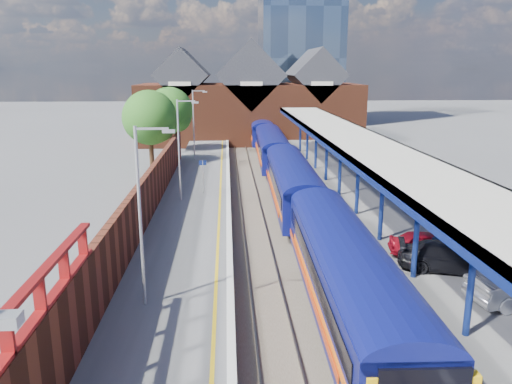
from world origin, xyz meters
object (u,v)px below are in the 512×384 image
platform_sign (203,171)px  parked_car_blue (452,250)px  parked_car_red (426,244)px  train (280,161)px  lamp_post_b (143,206)px  lamp_post_c (181,144)px  lamp_post_d (195,121)px  parked_car_dark (448,257)px

platform_sign → parked_car_blue: (12.46, -14.37, -1.11)m
parked_car_red → train: bearing=21.8°
lamp_post_b → platform_sign: size_ratio=2.80×
lamp_post_c → parked_car_red: (12.93, -11.47, -3.38)m
lamp_post_d → parked_car_red: size_ratio=1.95×
lamp_post_b → lamp_post_d: size_ratio=1.00×
platform_sign → parked_car_red: platform_sign is taller
lamp_post_c → lamp_post_b: bearing=-90.0°
parked_car_dark → parked_car_blue: size_ratio=1.08×
lamp_post_b → lamp_post_d: (0.00, 32.00, 0.00)m
train → lamp_post_c: size_ratio=9.42×
train → lamp_post_b: (-7.86, -24.98, 2.87)m
lamp_post_c → parked_car_dark: bearing=-45.3°
lamp_post_d → parked_car_blue: size_ratio=1.69×
lamp_post_c → parked_car_dark: 19.07m
train → lamp_post_d: lamp_post_d is taller
lamp_post_d → parked_car_red: lamp_post_d is taller
parked_car_dark → lamp_post_d: bearing=40.2°
train → platform_sign: bearing=-132.9°
platform_sign → lamp_post_d: bearing=95.6°
train → parked_car_blue: size_ratio=15.93×
parked_car_blue → lamp_post_d: bearing=39.3°
lamp_post_d → parked_car_red: 30.55m
train → lamp_post_b: bearing=-107.5°
train → lamp_post_c: (-7.86, -8.98, 2.87)m
platform_sign → train: bearing=47.1°
lamp_post_c → lamp_post_d: bearing=90.0°
lamp_post_c → parked_car_dark: lamp_post_c is taller
lamp_post_b → parked_car_blue: size_ratio=1.69×
train → parked_car_red: bearing=-76.1°
lamp_post_b → platform_sign: bearing=85.7°
lamp_post_b → parked_car_blue: 14.69m
parked_car_red → parked_car_dark: size_ratio=0.81×
lamp_post_b → parked_car_dark: lamp_post_b is taller
lamp_post_b → parked_car_red: (12.93, 4.53, -3.38)m
parked_car_blue → train: bearing=29.0°
train → lamp_post_d: bearing=138.2°
train → parked_car_blue: bearing=-74.4°
platform_sign → parked_car_dark: (11.84, -15.35, -1.04)m
parked_car_red → lamp_post_d: bearing=33.1°
lamp_post_d → platform_sign: bearing=-84.4°
lamp_post_c → platform_sign: bearing=55.7°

